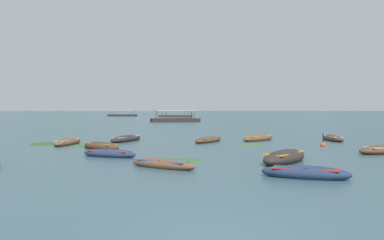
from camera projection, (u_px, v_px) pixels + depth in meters
name	position (u px, v px, depth m)	size (l,w,h in m)	color
ground_plane	(182.00, 111.00, 1506.19)	(6000.00, 6000.00, 0.00)	#385660
mountain_2	(59.00, 74.00, 2397.79)	(1192.46, 1192.46, 451.22)	#56665B
mountain_3	(264.00, 71.00, 2331.60)	(1619.27, 1619.27, 475.97)	#4C5B56
rowboat_1	(285.00, 157.00, 17.66)	(3.28, 3.70, 0.73)	#2D2826
rowboat_3	(101.00, 146.00, 23.55)	(3.11, 2.97, 0.57)	#4C3323
rowboat_4	(208.00, 140.00, 28.88)	(2.83, 3.73, 0.51)	brown
rowboat_5	(109.00, 154.00, 19.79)	(3.19, 2.04, 0.50)	navy
rowboat_7	(68.00, 142.00, 26.74)	(1.46, 3.92, 0.54)	brown
rowboat_8	(258.00, 138.00, 30.14)	(3.39, 3.41, 0.60)	brown
rowboat_9	(305.00, 173.00, 13.64)	(3.26, 2.01, 0.55)	navy
rowboat_10	(333.00, 138.00, 30.12)	(1.10, 3.53, 0.57)	#4C3323
rowboat_11	(163.00, 164.00, 16.02)	(3.12, 2.47, 0.48)	brown
rowboat_12	(126.00, 139.00, 29.53)	(2.51, 4.34, 0.59)	#2D2826
ferry_0	(122.00, 115.00, 146.72)	(11.18, 5.25, 2.54)	#2D2826
ferry_1	(175.00, 120.00, 77.41)	(10.21, 5.53, 2.54)	#2D2826
ferry_2	(175.00, 116.00, 127.05)	(11.30, 7.91, 2.54)	#4C3323
mooring_buoy	(323.00, 145.00, 25.51)	(0.37, 0.37, 1.00)	#DB4C1E
weed_patch_1	(44.00, 144.00, 27.27)	(3.05, 1.93, 0.14)	#2D5628
weed_patch_2	(178.00, 161.00, 18.18)	(1.56, 2.52, 0.14)	#38662D
weed_patch_4	(249.00, 144.00, 27.19)	(2.31, 1.34, 0.14)	#38662D
weed_patch_6	(89.00, 147.00, 25.24)	(2.34, 2.50, 0.14)	#38662D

